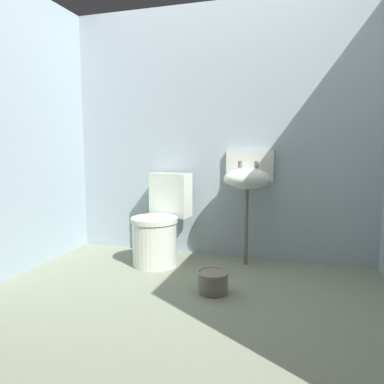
{
  "coord_description": "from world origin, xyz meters",
  "views": [
    {
      "loc": [
        0.74,
        -2.21,
        1.03
      ],
      "look_at": [
        0.0,
        0.26,
        0.7
      ],
      "focal_mm": 33.97,
      "sensor_mm": 36.0,
      "label": 1
    }
  ],
  "objects": [
    {
      "name": "sink",
      "position": [
        0.31,
        0.9,
        0.75
      ],
      "size": [
        0.42,
        0.35,
        0.99
      ],
      "color": "slate",
      "rests_on": "ground"
    },
    {
      "name": "bucket",
      "position": [
        0.18,
        0.18,
        0.08
      ],
      "size": [
        0.23,
        0.23,
        0.15
      ],
      "color": "slate",
      "rests_on": "ground"
    },
    {
      "name": "wall_back",
      "position": [
        0.0,
        1.11,
        1.15
      ],
      "size": [
        3.2,
        0.1,
        2.29
      ],
      "primitive_type": "cube",
      "color": "#9EADB5",
      "rests_on": "ground"
    },
    {
      "name": "wall_left",
      "position": [
        -1.45,
        0.1,
        1.15
      ],
      "size": [
        0.1,
        2.32,
        2.29
      ],
      "primitive_type": "cube",
      "color": "#98ACB7",
      "rests_on": "ground"
    },
    {
      "name": "ground_plane",
      "position": [
        0.0,
        0.0,
        -0.04
      ],
      "size": [
        3.2,
        2.52,
        0.08
      ],
      "primitive_type": "cube",
      "color": "gray"
    },
    {
      "name": "toilet_near_wall",
      "position": [
        -0.43,
        0.71,
        0.32
      ],
      "size": [
        0.46,
        0.64,
        0.78
      ],
      "rotation": [
        0.0,
        0.0,
        3.0
      ],
      "color": "silver",
      "rests_on": "ground"
    }
  ]
}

